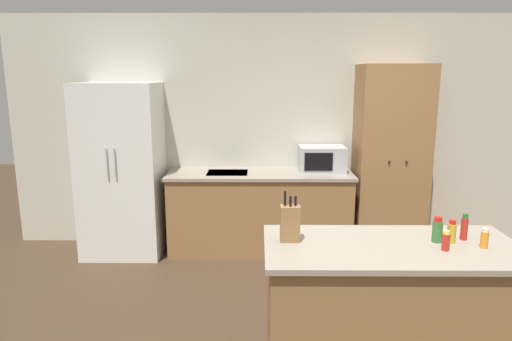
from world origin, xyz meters
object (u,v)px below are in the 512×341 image
(pantry_cabinet, at_px, (390,161))
(knife_block, at_px, (290,223))
(spice_bottle_amber_oil, at_px, (485,239))
(spice_bottle_short_red, at_px, (437,230))
(spice_bottle_green_herb, at_px, (446,241))
(spice_bottle_pale_salt, at_px, (464,228))
(microwave, at_px, (322,159))
(spice_bottle_tall_dark, at_px, (452,232))
(refrigerator, at_px, (122,170))

(pantry_cabinet, relative_size, knife_block, 6.30)
(spice_bottle_amber_oil, bearing_deg, spice_bottle_short_red, 158.51)
(spice_bottle_amber_oil, xyz_separation_m, spice_bottle_green_herb, (-0.25, -0.04, -0.00))
(spice_bottle_short_red, distance_m, spice_bottle_green_herb, 0.14)
(spice_bottle_green_herb, bearing_deg, spice_bottle_pale_salt, 44.01)
(pantry_cabinet, xyz_separation_m, microwave, (-0.74, 0.06, 0.01))
(microwave, distance_m, spice_bottle_short_red, 2.25)
(spice_bottle_short_red, bearing_deg, spice_bottle_tall_dark, -8.29)
(spice_bottle_amber_oil, relative_size, spice_bottle_green_herb, 1.01)
(knife_block, xyz_separation_m, spice_bottle_green_herb, (0.93, -0.15, -0.06))
(refrigerator, relative_size, spice_bottle_amber_oil, 14.96)
(spice_bottle_green_herb, bearing_deg, refrigerator, 139.66)
(refrigerator, relative_size, microwave, 3.73)
(refrigerator, xyz_separation_m, spice_bottle_tall_dark, (2.70, -2.09, 0.04))
(spice_bottle_short_red, bearing_deg, microwave, 101.14)
(pantry_cabinet, bearing_deg, spice_bottle_pale_salt, -93.12)
(spice_bottle_tall_dark, bearing_deg, spice_bottle_pale_salt, 27.42)
(microwave, xyz_separation_m, spice_bottle_pale_salt, (0.62, -2.17, -0.05))
(spice_bottle_amber_oil, distance_m, spice_bottle_pale_salt, 0.16)
(refrigerator, distance_m, spice_bottle_green_herb, 3.43)
(spice_bottle_pale_salt, bearing_deg, microwave, 106.01)
(pantry_cabinet, distance_m, spice_bottle_amber_oil, 2.25)
(spice_bottle_tall_dark, bearing_deg, pantry_cabinet, 84.29)
(microwave, bearing_deg, spice_bottle_tall_dark, -76.80)
(spice_bottle_short_red, relative_size, spice_bottle_pale_salt, 0.95)
(refrigerator, relative_size, spice_bottle_short_red, 11.38)
(knife_block, distance_m, spice_bottle_short_red, 0.93)
(knife_block, height_order, spice_bottle_short_red, knife_block)
(microwave, height_order, spice_bottle_tall_dark, microwave)
(pantry_cabinet, relative_size, spice_bottle_amber_oil, 16.48)
(microwave, height_order, spice_bottle_pale_salt, microwave)
(spice_bottle_pale_salt, bearing_deg, pantry_cabinet, 86.88)
(spice_bottle_tall_dark, relative_size, spice_bottle_amber_oil, 1.19)
(knife_block, bearing_deg, spice_bottle_green_herb, -9.19)
(pantry_cabinet, xyz_separation_m, spice_bottle_pale_salt, (-0.11, -2.11, -0.04))
(knife_block, relative_size, spice_bottle_green_herb, 2.65)
(refrigerator, xyz_separation_m, spice_bottle_short_red, (2.62, -2.08, 0.05))
(microwave, distance_m, spice_bottle_amber_oil, 2.41)
(pantry_cabinet, height_order, microwave, pantry_cabinet)
(refrigerator, height_order, spice_bottle_amber_oil, refrigerator)
(knife_block, distance_m, spice_bottle_pale_salt, 1.12)
(spice_bottle_short_red, height_order, spice_bottle_pale_salt, spice_bottle_pale_salt)
(refrigerator, relative_size, knife_block, 5.72)
(pantry_cabinet, bearing_deg, refrigerator, -178.68)
(refrigerator, distance_m, pantry_cabinet, 2.92)
(refrigerator, relative_size, spice_bottle_green_herb, 15.15)
(spice_bottle_amber_oil, bearing_deg, knife_block, 174.79)
(spice_bottle_tall_dark, height_order, spice_bottle_short_red, spice_bottle_short_red)
(pantry_cabinet, height_order, spice_bottle_green_herb, pantry_cabinet)
(spice_bottle_short_red, xyz_separation_m, spice_bottle_amber_oil, (0.25, -0.10, -0.02))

